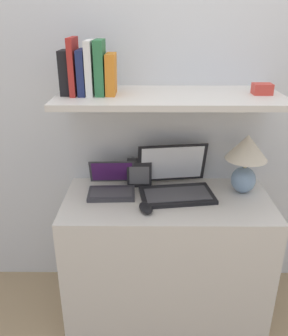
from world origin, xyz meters
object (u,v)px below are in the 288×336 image
Objects in this scene: book_orange at (111,74)px; computer_mouse at (146,208)px; laptop_small at (112,186)px; shelf_gadget at (262,89)px; laptop_large at (175,184)px; book_black at (66,73)px; book_red at (74,66)px; book_white at (90,68)px; table_lamp at (246,156)px; book_green at (100,68)px; router_box at (139,173)px; book_navy at (83,72)px.

computer_mouse is at bearing -49.53° from book_orange.
laptop_small is 2.85× the size of shelf_gadget.
shelf_gadget reaches higher than laptop_large.
computer_mouse is 0.74m from book_black.
shelf_gadget is at bearing 0.00° from book_red.
laptop_small is 0.62m from book_white.
laptop_small is (-0.70, -0.01, -0.17)m from table_lamp.
book_red is at bearing 180.00° from book_green.
router_box is at bearing 19.05° from book_red.
table_lamp is 0.80m from book_orange.
book_navy is (-0.11, -0.01, 0.59)m from laptop_small.
book_white is at bearing 180.00° from book_orange.
router_box is (-0.55, 0.08, -0.13)m from table_lamp.
router_box is 0.57m from book_orange.
book_red is 0.89m from shelf_gadget.
book_white is at bearing 0.00° from book_red.
router_box is at bearing 30.25° from book_green.
book_white is 1.30× the size of book_orange.
table_lamp is 1.32× the size of book_white.
table_lamp is at bearing 1.04° from laptop_small.
book_black reaches higher than shelf_gadget.
book_white is (-0.26, 0.19, 0.63)m from computer_mouse.
table_lamp is 3.64× the size of shelf_gadget.
book_green reaches higher than book_black.
book_navy is at bearing 0.00° from book_red.
book_green reaches higher than shelf_gadget.
book_orange is at bearing 0.00° from book_black.
book_red is at bearing 180.00° from book_white.
book_black is at bearing -163.05° from router_box.
book_green is 1.32× the size of book_orange.
table_lamp is 1.31× the size of book_green.
router_box is at bearing 21.67° from book_navy.
laptop_large is at bearing 1.02° from book_red.
book_green is (-0.37, -0.01, 0.60)m from laptop_large.
book_red is at bearing 180.00° from book_orange.
book_orange is at bearing 180.00° from shelf_gadget.
laptop_small is 0.62m from book_black.
book_black is (-0.34, -0.10, 0.56)m from router_box.
book_navy reaches higher than shelf_gadget.
book_navy is (0.04, 0.00, -0.03)m from book_red.
shelf_gadget is at bearing 0.00° from book_black.
computer_mouse is 0.58× the size of book_navy.
laptop_large is 0.73m from book_navy.
book_white is (0.08, 0.00, -0.01)m from book_red.
book_white is (-0.77, -0.02, 0.45)m from table_lamp.
laptop_small is 1.04× the size of book_white.
book_white is 0.10m from book_orange.
book_orange reaches higher than shelf_gadget.
table_lamp is 0.92m from book_navy.
book_navy is 0.83× the size of book_green.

